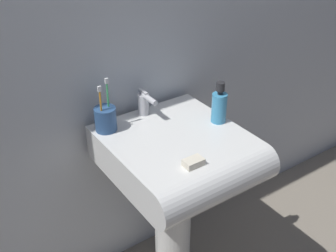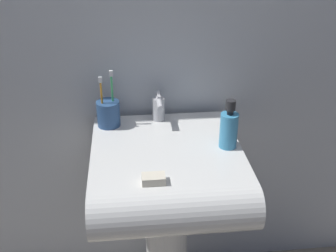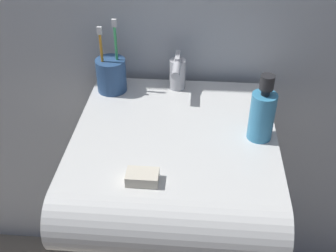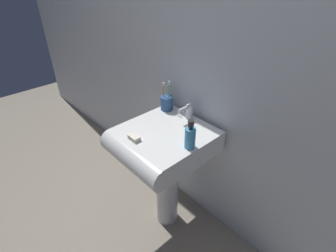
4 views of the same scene
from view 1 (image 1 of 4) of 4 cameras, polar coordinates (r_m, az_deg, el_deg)
name	(u,v)px [view 1 (image 1 of 4)]	position (r m, az deg, el deg)	size (l,w,h in m)	color
wall_back	(130,3)	(1.62, -5.23, 16.28)	(5.00, 0.05, 2.40)	silver
sink_pedestal	(173,225)	(1.84, 0.66, -13.31)	(0.15, 0.15, 0.64)	white
sink_basin	(182,157)	(1.56, 1.88, -4.20)	(0.49, 0.55, 0.14)	white
faucet	(144,103)	(1.67, -3.21, 3.15)	(0.04, 0.12, 0.10)	silver
toothbrush_cup	(106,119)	(1.58, -8.46, 1.00)	(0.08, 0.08, 0.21)	#2D5184
soap_bottle	(219,106)	(1.62, 6.95, 2.69)	(0.06, 0.06, 0.17)	#3F99CC
bar_soap	(193,162)	(1.40, 3.47, -4.93)	(0.07, 0.04, 0.02)	silver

